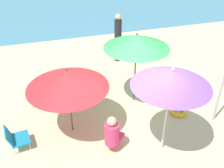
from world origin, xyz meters
The scene contains 9 objects.
ground_plane centered at (0.00, 0.00, 0.00)m, with size 40.00×40.00×0.00m, color beige.
umbrella_red centered at (-1.39, 0.45, 1.52)m, with size 1.91×1.91×1.81m.
umbrella_green centered at (0.57, 1.19, 1.88)m, with size 1.76×1.76×2.12m.
umbrella_purple centered at (0.51, -0.80, 1.92)m, with size 1.63×1.63×2.15m.
beach_chair_a centered at (-0.75, 1.65, 0.32)m, with size 0.63×0.58×0.60m.
beach_chair_c centered at (-2.74, 0.22, 0.31)m, with size 0.56×0.55×0.58m.
person_a centered at (-0.60, -0.49, 0.49)m, with size 0.53×0.54×0.98m.
person_b centered at (0.95, 3.86, 0.94)m, with size 0.26×0.26×1.81m.
swim_ring centered at (1.54, 0.23, 0.06)m, with size 0.47×0.47×0.12m, color yellow.
Camera 1 is at (-1.88, -4.55, 4.49)m, focal length 40.88 mm.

